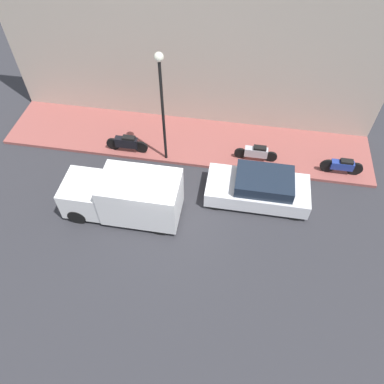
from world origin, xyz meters
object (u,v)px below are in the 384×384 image
(motorcycle_black, at_px, (127,143))
(parked_car, at_px, (259,188))
(delivery_van, at_px, (124,196))
(streetlamp, at_px, (162,94))
(scooter_silver, at_px, (256,153))
(motorcycle_blue, at_px, (342,166))

(motorcycle_black, bearing_deg, parked_car, -106.31)
(delivery_van, xyz_separation_m, streetlamp, (3.20, -0.96, 2.59))
(parked_car, height_order, scooter_silver, parked_car)
(motorcycle_black, xyz_separation_m, streetlamp, (-0.15, -1.85, 3.01))
(motorcycle_black, distance_m, motorcycle_blue, 9.59)
(motorcycle_black, bearing_deg, scooter_silver, -86.18)
(motorcycle_black, height_order, streetlamp, streetlamp)
(delivery_van, distance_m, streetlamp, 4.23)
(delivery_van, distance_m, motorcycle_blue, 9.40)
(motorcycle_black, distance_m, scooter_silver, 5.89)
(delivery_van, height_order, motorcycle_black, delivery_van)
(delivery_van, bearing_deg, scooter_silver, -53.10)
(parked_car, height_order, delivery_van, delivery_van)
(motorcycle_black, height_order, motorcycle_blue, motorcycle_black)
(scooter_silver, relative_size, streetlamp, 0.37)
(delivery_van, bearing_deg, motorcycle_blue, -68.01)
(delivery_van, relative_size, streetlamp, 0.88)
(motorcycle_black, xyz_separation_m, motorcycle_blue, (0.16, -9.59, -0.03))
(motorcycle_black, height_order, scooter_silver, motorcycle_black)
(scooter_silver, height_order, streetlamp, streetlamp)
(streetlamp, bearing_deg, parked_car, -110.98)
(motorcycle_black, bearing_deg, streetlamp, -94.79)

